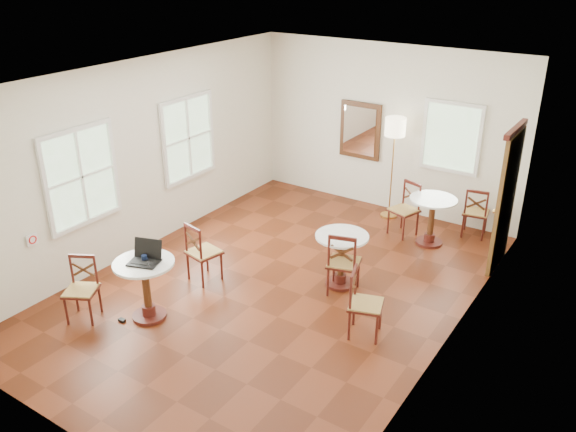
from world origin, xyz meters
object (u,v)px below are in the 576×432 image
object	(u,v)px
cafe_table_mid	(341,254)
power_adapter	(122,320)
chair_mid_b	(364,304)
laptop	(146,257)
chair_near_a	(202,252)
cafe_table_back	(432,216)
chair_near_b	(82,289)
mouse	(157,258)
cafe_table_near	(146,284)
chair_back_b	(405,209)
chair_back_a	(476,212)
water_glass	(149,265)
navy_mug	(144,258)
floor_lamp	(395,134)
chair_mid_a	(344,263)

from	to	relation	value
cafe_table_mid	power_adapter	distance (m)	3.12
chair_mid_b	laptop	world-z (taller)	laptop
chair_near_a	power_adapter	bearing A→B (deg)	94.43
cafe_table_back	chair_mid_b	distance (m)	2.88
chair_near_b	mouse	xyz separation A→B (m)	(0.79, 0.61, 0.42)
cafe_table_near	chair_back_b	xyz separation A→B (m)	(1.79, 4.19, -0.06)
chair_mid_b	chair_back_a	bearing A→B (deg)	-22.37
chair_mid_b	water_glass	bearing A→B (deg)	100.90
navy_mug	power_adapter	xyz separation A→B (m)	(-0.22, -0.30, -0.85)
cafe_table_near	navy_mug	distance (m)	0.36
cafe_table_near	floor_lamp	bearing A→B (deg)	74.89
chair_back_a	navy_mug	distance (m)	5.53
chair_mid_a	water_glass	world-z (taller)	chair_mid_a
chair_mid_b	water_glass	world-z (taller)	water_glass
chair_back_a	cafe_table_back	bearing A→B (deg)	42.92
water_glass	navy_mug	bearing A→B (deg)	152.64
chair_near_a	navy_mug	size ratio (longest dim) A/B	8.47
laptop	cafe_table_mid	bearing A→B (deg)	32.43
cafe_table_back	chair_back_a	distance (m)	0.85
cafe_table_back	chair_near_b	size ratio (longest dim) A/B	0.93
laptop	navy_mug	bearing A→B (deg)	-156.61
cafe_table_near	floor_lamp	size ratio (longest dim) A/B	0.45
chair_near_a	floor_lamp	xyz separation A→B (m)	(1.31, 3.59, 1.09)
laptop	chair_back_a	bearing A→B (deg)	40.82
chair_near_b	water_glass	distance (m)	1.06
chair_near_a	chair_mid_b	distance (m)	2.56
chair_near_a	power_adapter	distance (m)	1.49
chair_back_b	power_adapter	bearing A→B (deg)	-96.03
chair_mid_a	floor_lamp	xyz separation A→B (m)	(-0.56, 2.77, 1.08)
cafe_table_near	chair_back_b	distance (m)	4.56
chair_mid_a	floor_lamp	distance (m)	3.03
chair_mid_b	chair_back_b	size ratio (longest dim) A/B	0.99
mouse	power_adapter	bearing A→B (deg)	-118.99
chair_back_b	water_glass	bearing A→B (deg)	-92.55
floor_lamp	water_glass	size ratio (longest dim) A/B	19.77
cafe_table_mid	navy_mug	size ratio (longest dim) A/B	7.35
chair_mid_a	power_adapter	bearing A→B (deg)	31.11
chair_mid_b	chair_back_b	world-z (taller)	chair_back_b
chair_near_a	navy_mug	bearing A→B (deg)	103.84
chair_back_b	chair_mid_a	bearing A→B (deg)	-70.55
cafe_table_near	laptop	xyz separation A→B (m)	(0.01, 0.04, 0.38)
cafe_table_near	chair_near_b	xyz separation A→B (m)	(-0.71, -0.46, -0.08)
chair_mid_b	cafe_table_mid	bearing A→B (deg)	24.38
floor_lamp	mouse	distance (m)	4.78
chair_near_a	chair_mid_a	bearing A→B (deg)	-144.20
chair_near_a	chair_back_b	size ratio (longest dim) A/B	1.01
chair_mid_b	floor_lamp	distance (m)	3.88
mouse	water_glass	world-z (taller)	water_glass
cafe_table_back	mouse	size ratio (longest dim) A/B	9.03
cafe_table_back	chair_back_b	bearing A→B (deg)	168.90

